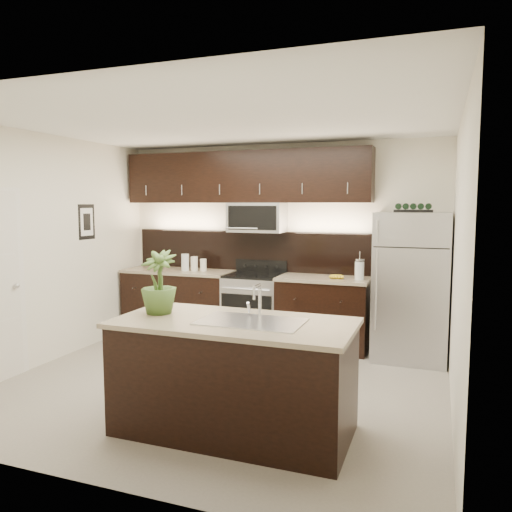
# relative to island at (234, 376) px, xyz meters

# --- Properties ---
(ground) EXTENTS (4.50, 4.50, 0.00)m
(ground) POSITION_rel_island_xyz_m (-0.54, 0.93, -0.47)
(ground) COLOR gray
(ground) RESTS_ON ground
(room_walls) EXTENTS (4.52, 4.02, 2.71)m
(room_walls) POSITION_rel_island_xyz_m (-0.65, 0.89, 1.22)
(room_walls) COLOR silver
(room_walls) RESTS_ON ground
(counter_run) EXTENTS (3.51, 0.65, 0.94)m
(counter_run) POSITION_rel_island_xyz_m (-1.00, 2.62, -0.00)
(counter_run) COLOR black
(counter_run) RESTS_ON ground
(upper_fixtures) EXTENTS (3.49, 0.40, 1.66)m
(upper_fixtures) POSITION_rel_island_xyz_m (-0.97, 2.76, 1.67)
(upper_fixtures) COLOR black
(upper_fixtures) RESTS_ON counter_run
(island) EXTENTS (1.96, 0.96, 0.94)m
(island) POSITION_rel_island_xyz_m (0.00, 0.00, 0.00)
(island) COLOR black
(island) RESTS_ON ground
(sink_faucet) EXTENTS (0.84, 0.50, 0.28)m
(sink_faucet) POSITION_rel_island_xyz_m (0.15, 0.01, 0.48)
(sink_faucet) COLOR silver
(sink_faucet) RESTS_ON island
(refrigerator) EXTENTS (0.86, 0.78, 1.79)m
(refrigerator) POSITION_rel_island_xyz_m (1.25, 2.56, 0.42)
(refrigerator) COLOR #B2B2B7
(refrigerator) RESTS_ON ground
(wine_rack) EXTENTS (0.44, 0.27, 0.10)m
(wine_rack) POSITION_rel_island_xyz_m (1.25, 2.56, 1.36)
(wine_rack) COLOR black
(wine_rack) RESTS_ON refrigerator
(plant) EXTENTS (0.33, 0.33, 0.55)m
(plant) POSITION_rel_island_xyz_m (-0.71, 0.03, 0.74)
(plant) COLOR #416127
(plant) RESTS_ON island
(canisters) EXTENTS (0.35, 0.17, 0.24)m
(canisters) POSITION_rel_island_xyz_m (-1.73, 2.60, 0.57)
(canisters) COLOR silver
(canisters) RESTS_ON counter_run
(french_press) EXTENTS (0.12, 0.12, 0.34)m
(french_press) POSITION_rel_island_xyz_m (0.63, 2.57, 0.60)
(french_press) COLOR silver
(french_press) RESTS_ON counter_run
(bananas) EXTENTS (0.21, 0.17, 0.06)m
(bananas) POSITION_rel_island_xyz_m (0.30, 2.54, 0.50)
(bananas) COLOR gold
(bananas) RESTS_ON counter_run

